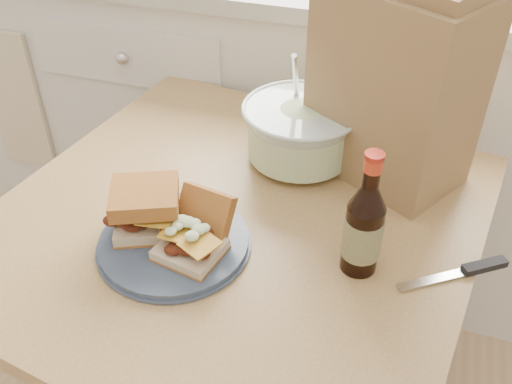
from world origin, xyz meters
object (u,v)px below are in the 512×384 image
(coleslaw_bowl, at_px, (300,134))
(paper_bag, at_px, (395,86))
(dining_table, at_px, (236,255))
(plate, at_px, (174,243))
(beer_bottle, at_px, (364,228))

(coleslaw_bowl, height_order, paper_bag, paper_bag)
(dining_table, xyz_separation_m, plate, (-0.07, -0.11, 0.11))
(dining_table, height_order, beer_bottle, beer_bottle)
(dining_table, height_order, paper_bag, paper_bag)
(beer_bottle, bearing_deg, dining_table, 157.67)
(dining_table, distance_m, beer_bottle, 0.31)
(coleslaw_bowl, distance_m, paper_bag, 0.21)
(plate, bearing_deg, beer_bottle, 9.18)
(dining_table, xyz_separation_m, beer_bottle, (0.24, -0.06, 0.19))
(dining_table, relative_size, plate, 3.78)
(plate, xyz_separation_m, paper_bag, (0.31, 0.35, 0.18))
(dining_table, height_order, coleslaw_bowl, coleslaw_bowl)
(plate, distance_m, beer_bottle, 0.33)
(plate, relative_size, paper_bag, 0.69)
(dining_table, relative_size, coleslaw_bowl, 4.08)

